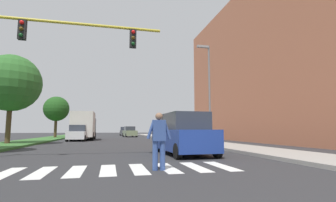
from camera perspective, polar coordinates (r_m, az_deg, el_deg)
name	(u,v)px	position (r m, az deg, el deg)	size (l,w,h in m)	color
ground_plane	(109,140)	(29.97, -13.18, -8.59)	(140.00, 140.00, 0.00)	#2D2D30
crosswalk	(108,170)	(7.87, -13.42, -14.95)	(7.65, 2.20, 0.01)	silver
median_strip	(36,141)	(28.89, -27.83, -7.96)	(3.43, 64.00, 0.15)	#386B2D
tree_far	(11,83)	(23.12, -31.98, 3.46)	(4.42, 4.42, 6.86)	#4C3823
tree_distant	(56,109)	(37.23, -23.98, -1.65)	(3.34, 3.34, 5.51)	#4C3823
apartment_block_right	(302,66)	(30.13, 28.14, 7.02)	(13.38, 30.60, 15.66)	#B76B4C
sidewalk_right	(180,139)	(29.04, 2.67, -8.68)	(3.00, 64.00, 0.15)	#9E9991
traffic_light_gantry	(19,49)	(11.59, -30.76, 10.16)	(8.00, 0.30, 6.00)	gold
street_lamp_right	(208,85)	(19.41, 9.11, 3.70)	(1.02, 0.24, 7.50)	slate
pedestrian_performer	(159,138)	(7.54, -2.07, -8.41)	(0.75, 0.25, 1.69)	#334C8C
suv_crossing	(184,135)	(12.20, 3.57, -7.68)	(2.14, 4.68, 1.97)	navy
sedan_midblock	(79,134)	(28.22, -19.53, -6.97)	(2.17, 4.15, 1.66)	silver
sedan_distant	(130,132)	(41.68, -8.69, -6.97)	(2.17, 4.52, 1.69)	gray
sedan_far_horizon	(124,131)	(53.25, -9.88, -6.82)	(2.04, 4.55, 1.73)	#474C51
truck_box_delivery	(84,126)	(30.32, -18.52, -5.31)	(2.40, 6.20, 3.10)	#474C51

